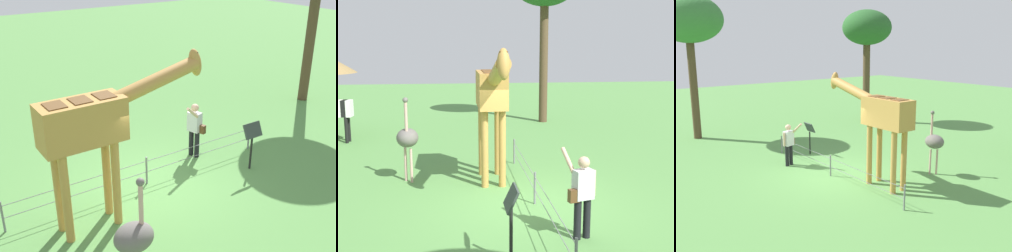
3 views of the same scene
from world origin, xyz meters
The scene contains 6 objects.
ground_plane centered at (0.00, 0.00, 0.00)m, with size 60.00×60.00×0.00m, color #568E47.
giraffe centered at (-1.59, -0.66, 2.29)m, with size 3.79×0.71×3.55m.
visitor centered at (1.90, 0.70, 0.90)m, with size 0.69×0.59×1.67m.
ostrich centered at (-2.03, -2.83, 1.18)m, with size 0.70×0.56×2.25m.
info_sign centered at (2.71, -0.73, 0.95)m, with size 0.56×0.21×1.32m.
wire_fence centered at (0.00, 0.16, 0.40)m, with size 7.05×0.05×0.75m.
Camera 2 is at (9.74, -1.64, 3.65)m, focal length 48.88 mm.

